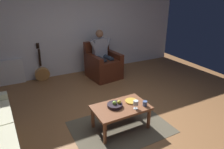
% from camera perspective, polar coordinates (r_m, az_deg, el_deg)
% --- Properties ---
extents(ground_plane, '(7.06, 7.06, 0.00)m').
position_cam_1_polar(ground_plane, '(3.76, 4.83, -12.93)').
color(ground_plane, '#8E5E38').
extents(wall_back, '(6.28, 0.06, 2.61)m').
position_cam_1_polar(wall_back, '(5.66, -9.89, 13.30)').
color(wall_back, silver).
rests_on(wall_back, ground).
extents(rug, '(1.64, 1.19, 0.01)m').
position_cam_1_polar(rug, '(3.59, 2.42, -14.61)').
color(rug, brown).
rests_on(rug, ground).
extents(armchair, '(0.83, 0.91, 0.95)m').
position_cam_1_polar(armchair, '(5.43, -2.58, 2.64)').
color(armchair, '#502314').
rests_on(armchair, ground).
extents(person_seated, '(0.64, 0.60, 1.26)m').
position_cam_1_polar(person_seated, '(5.34, -2.78, 6.22)').
color(person_seated, '#9596A3').
rests_on(person_seated, ground).
extents(coffee_table, '(0.93, 0.58, 0.41)m').
position_cam_1_polar(coffee_table, '(3.40, 2.52, -9.94)').
color(coffee_table, brown).
rests_on(coffee_table, ground).
extents(guitar, '(0.37, 0.28, 0.98)m').
position_cam_1_polar(guitar, '(5.52, -19.13, 0.46)').
color(guitar, '#B98246').
rests_on(guitar, ground).
extents(radiator, '(0.69, 0.06, 0.64)m').
position_cam_1_polar(radiator, '(5.58, -27.10, 0.50)').
color(radiator, white).
rests_on(radiator, ground).
extents(wine_glass_near, '(0.08, 0.08, 0.15)m').
position_cam_1_polar(wine_glass_near, '(3.28, 6.73, -8.09)').
color(wine_glass_near, silver).
rests_on(wine_glass_near, coffee_table).
extents(fruit_bowl, '(0.26, 0.26, 0.11)m').
position_cam_1_polar(fruit_bowl, '(3.35, 0.90, -8.56)').
color(fruit_bowl, '#281D26').
rests_on(fruit_bowl, coffee_table).
extents(decorative_dish, '(0.21, 0.21, 0.02)m').
position_cam_1_polar(decorative_dish, '(3.51, 5.46, -7.50)').
color(decorative_dish, gold).
rests_on(decorative_dish, coffee_table).
extents(candle_jar, '(0.08, 0.08, 0.08)m').
position_cam_1_polar(candle_jar, '(3.41, 9.28, -8.08)').
color(candle_jar, '#4A6094').
rests_on(candle_jar, coffee_table).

